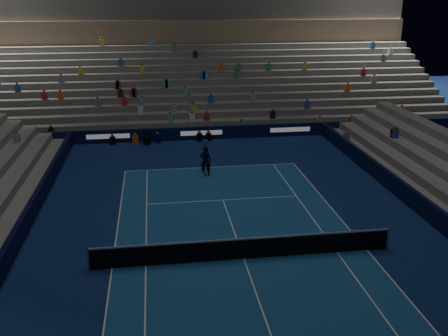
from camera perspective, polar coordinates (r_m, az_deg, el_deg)
name	(u,v)px	position (r m, az deg, el deg)	size (l,w,h in m)	color
ground	(244,259)	(21.44, 2.28, -10.37)	(90.00, 90.00, 0.00)	#0D1F4F
court_surface	(244,259)	(21.44, 2.29, -10.35)	(10.97, 23.77, 0.01)	navy
sponsor_barrier_far	(201,133)	(38.32, -2.63, 4.03)	(44.00, 0.25, 1.00)	black
sponsor_barrier_west	(2,265)	(21.83, -24.06, -10.12)	(0.25, 37.00, 1.00)	black
grandstand_main	(191,76)	(46.89, -3.82, 10.43)	(44.00, 15.20, 11.20)	#62615D
tennis_net	(244,248)	(21.19, 2.30, -9.18)	(12.90, 0.10, 1.10)	#B2B2B7
tennis_player	(206,161)	(30.45, -2.13, 0.81)	(0.69, 0.45, 1.89)	black
broadcast_camera	(147,140)	(37.54, -8.81, 3.18)	(0.60, 0.97, 0.60)	black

